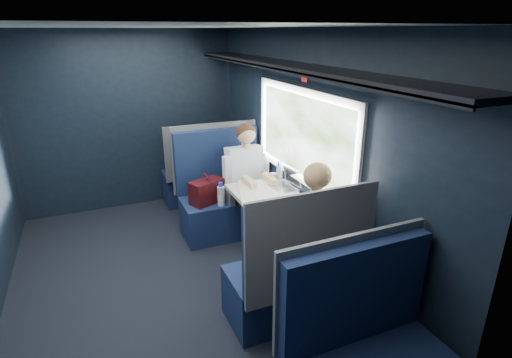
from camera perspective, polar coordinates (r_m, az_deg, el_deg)
name	(u,v)px	position (r m, az deg, el deg)	size (l,w,h in m)	color
ground	(169,286)	(4.01, -12.31, -14.72)	(2.80, 4.20, 0.01)	black
room_shell	(158,134)	(3.40, -13.81, 6.29)	(3.00, 4.40, 2.40)	black
table	(268,204)	(3.95, 1.77, -3.63)	(0.62, 1.00, 0.74)	#54565E
seat_bay_near	(222,198)	(4.72, -4.88, -2.69)	(1.04, 0.62, 1.26)	#0D1839
seat_bay_far	(293,277)	(3.31, 5.34, -13.81)	(1.04, 0.62, 1.26)	#0D1839
seat_row_front	(201,174)	(5.56, -7.82, 0.69)	(1.04, 0.51, 1.16)	#0D1839
man	(248,176)	(4.54, -1.16, 0.46)	(0.53, 0.56, 1.32)	black
woman	(311,228)	(3.39, 7.92, -6.92)	(0.53, 0.56, 1.32)	black
papers	(267,193)	(4.00, 1.62, -2.05)	(0.54, 0.77, 0.01)	white
laptop	(287,182)	(4.14, 4.49, -0.45)	(0.25, 0.32, 0.22)	silver
bottle_small	(279,172)	(4.30, 3.36, 0.96)	(0.07, 0.07, 0.22)	silver
cup	(273,177)	(4.30, 2.47, 0.23)	(0.07, 0.07, 0.09)	white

